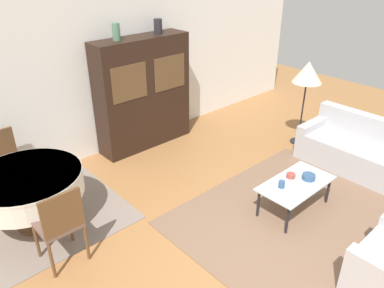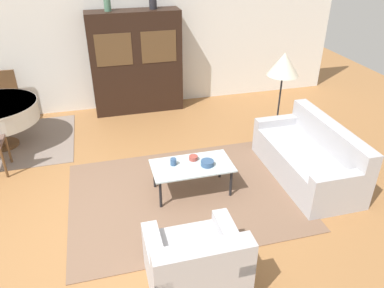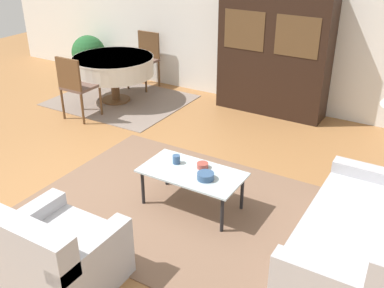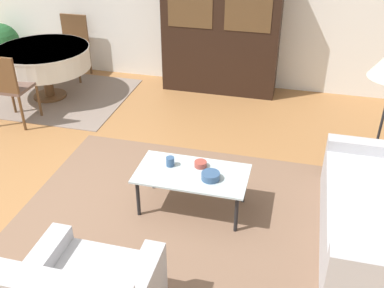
{
  "view_description": "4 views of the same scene",
  "coord_description": "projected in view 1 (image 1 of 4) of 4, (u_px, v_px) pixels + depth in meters",
  "views": [
    {
      "loc": [
        -2.62,
        -1.73,
        3.15
      ],
      "look_at": [
        0.2,
        1.4,
        0.95
      ],
      "focal_mm": 35.0,
      "sensor_mm": 36.0,
      "label": 1
    },
    {
      "loc": [
        0.08,
        -3.61,
        3.11
      ],
      "look_at": [
        1.15,
        0.41,
        0.75
      ],
      "focal_mm": 35.0,
      "sensor_mm": 36.0,
      "label": 2
    },
    {
      "loc": [
        3.2,
        -3.03,
        2.76
      ],
      "look_at": [
        1.15,
        0.41,
        0.75
      ],
      "focal_mm": 42.0,
      "sensor_mm": 36.0,
      "label": 3
    },
    {
      "loc": [
        2.01,
        -3.0,
        2.86
      ],
      "look_at": [
        1.15,
        0.41,
        0.75
      ],
      "focal_mm": 42.0,
      "sensor_mm": 36.0,
      "label": 4
    }
  ],
  "objects": [
    {
      "name": "dining_chair_near",
      "position": [
        60.0,
        222.0,
        3.98
      ],
      "size": [
        0.44,
        0.44,
        0.97
      ],
      "color": "brown",
      "rests_on": "dining_rug"
    },
    {
      "name": "wall_back",
      "position": [
        88.0,
        77.0,
        5.91
      ],
      "size": [
        10.0,
        0.06,
        2.7
      ],
      "color": "white",
      "rests_on": "ground_plane"
    },
    {
      "name": "floor_lamp",
      "position": [
        308.0,
        74.0,
        6.28
      ],
      "size": [
        0.5,
        0.5,
        1.5
      ],
      "color": "black",
      "rests_on": "ground_plane"
    },
    {
      "name": "coffee_table",
      "position": [
        296.0,
        185.0,
        4.92
      ],
      "size": [
        1.07,
        0.57,
        0.42
      ],
      "color": "black",
      "rests_on": "area_rug"
    },
    {
      "name": "display_cabinet",
      "position": [
        143.0,
        93.0,
        6.41
      ],
      "size": [
        1.69,
        0.47,
        1.91
      ],
      "color": "black",
      "rests_on": "ground_plane"
    },
    {
      "name": "bowl_small",
      "position": [
        291.0,
        176.0,
        5.0
      ],
      "size": [
        0.12,
        0.12,
        0.06
      ],
      "color": "#9E4238",
      "rests_on": "coffee_table"
    },
    {
      "name": "dining_chair_far",
      "position": [
        4.0,
        161.0,
        5.13
      ],
      "size": [
        0.44,
        0.44,
        0.97
      ],
      "rotation": [
        0.0,
        0.0,
        3.14
      ],
      "color": "brown",
      "rests_on": "dining_rug"
    },
    {
      "name": "couch",
      "position": [
        360.0,
        151.0,
        5.94
      ],
      "size": [
        0.85,
        1.81,
        0.81
      ],
      "rotation": [
        0.0,
        0.0,
        1.57
      ],
      "color": "#B2B2B7",
      "rests_on": "ground_plane"
    },
    {
      "name": "vase_short",
      "position": [
        158.0,
        26.0,
        6.13
      ],
      "size": [
        0.14,
        0.14,
        0.24
      ],
      "color": "#232328",
      "rests_on": "display_cabinet"
    },
    {
      "name": "dining_table",
      "position": [
        28.0,
        185.0,
        4.54
      ],
      "size": [
        1.32,
        1.32,
        0.75
      ],
      "color": "brown",
      "rests_on": "dining_rug"
    },
    {
      "name": "area_rug",
      "position": [
        291.0,
        215.0,
        4.98
      ],
      "size": [
        3.03,
        2.29,
        0.01
      ],
      "color": "brown",
      "rests_on": "ground_plane"
    },
    {
      "name": "cup",
      "position": [
        282.0,
        184.0,
        4.78
      ],
      "size": [
        0.08,
        0.08,
        0.09
      ],
      "color": "#33517A",
      "rests_on": "coffee_table"
    },
    {
      "name": "bowl",
      "position": [
        309.0,
        177.0,
        4.96
      ],
      "size": [
        0.17,
        0.17,
        0.07
      ],
      "color": "#33517A",
      "rests_on": "coffee_table"
    },
    {
      "name": "ground_plane",
      "position": [
        263.0,
        269.0,
        4.15
      ],
      "size": [
        14.0,
        14.0,
        0.0
      ],
      "primitive_type": "plane",
      "color": "#9E6B3D"
    },
    {
      "name": "dining_rug",
      "position": [
        40.0,
        220.0,
        4.89
      ],
      "size": [
        2.13,
        1.76,
        0.01
      ],
      "color": "gray",
      "rests_on": "ground_plane"
    },
    {
      "name": "vase_tall",
      "position": [
        116.0,
        32.0,
        5.65
      ],
      "size": [
        0.12,
        0.12,
        0.26
      ],
      "color": "#4C7A60",
      "rests_on": "display_cabinet"
    }
  ]
}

